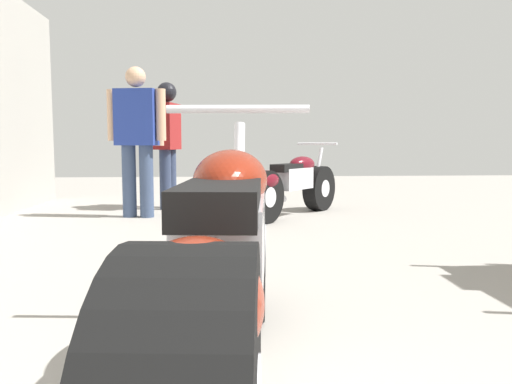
{
  "coord_description": "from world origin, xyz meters",
  "views": [
    {
      "loc": [
        -0.41,
        0.37,
        0.85
      ],
      "look_at": [
        -0.17,
        3.78,
        0.52
      ],
      "focal_mm": 35.36,
      "sensor_mm": 36.0,
      "label": 1
    }
  ],
  "objects_px": {
    "motorcycle_black_naked": "(292,185)",
    "mechanic_with_helmet": "(167,133)",
    "motorcycle_maroon_cruiser": "(224,276)",
    "mechanic_in_blue": "(137,133)"
  },
  "relations": [
    {
      "from": "motorcycle_black_naked",
      "to": "mechanic_with_helmet",
      "type": "distance_m",
      "value": 1.85
    },
    {
      "from": "motorcycle_maroon_cruiser",
      "to": "mechanic_with_helmet",
      "type": "relative_size",
      "value": 1.34
    },
    {
      "from": "motorcycle_maroon_cruiser",
      "to": "mechanic_with_helmet",
      "type": "xyz_separation_m",
      "value": [
        -0.69,
        5.07,
        0.56
      ]
    },
    {
      "from": "motorcycle_maroon_cruiser",
      "to": "motorcycle_black_naked",
      "type": "height_order",
      "value": "motorcycle_maroon_cruiser"
    },
    {
      "from": "motorcycle_maroon_cruiser",
      "to": "mechanic_with_helmet",
      "type": "distance_m",
      "value": 5.15
    },
    {
      "from": "mechanic_with_helmet",
      "to": "motorcycle_black_naked",
      "type": "bearing_deg",
      "value": -29.33
    },
    {
      "from": "mechanic_in_blue",
      "to": "mechanic_with_helmet",
      "type": "height_order",
      "value": "mechanic_in_blue"
    },
    {
      "from": "motorcycle_maroon_cruiser",
      "to": "motorcycle_black_naked",
      "type": "bearing_deg",
      "value": 78.89
    },
    {
      "from": "motorcycle_black_naked",
      "to": "mechanic_in_blue",
      "type": "bearing_deg",
      "value": 177.28
    },
    {
      "from": "mechanic_in_blue",
      "to": "mechanic_with_helmet",
      "type": "bearing_deg",
      "value": 70.67
    }
  ]
}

